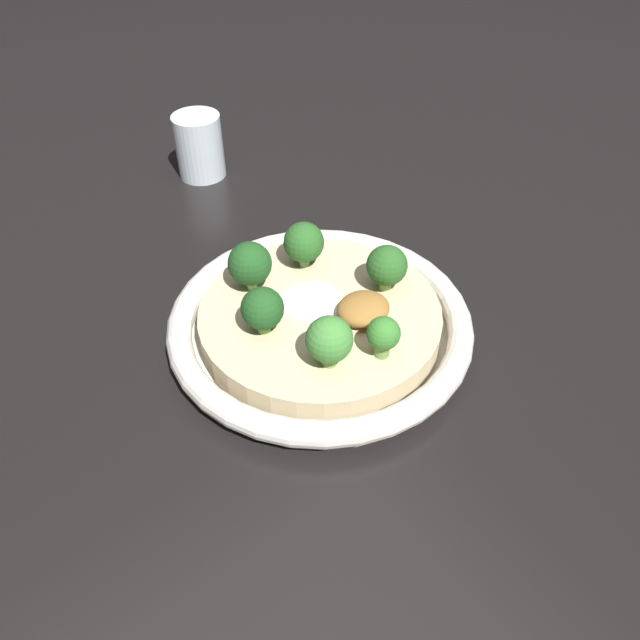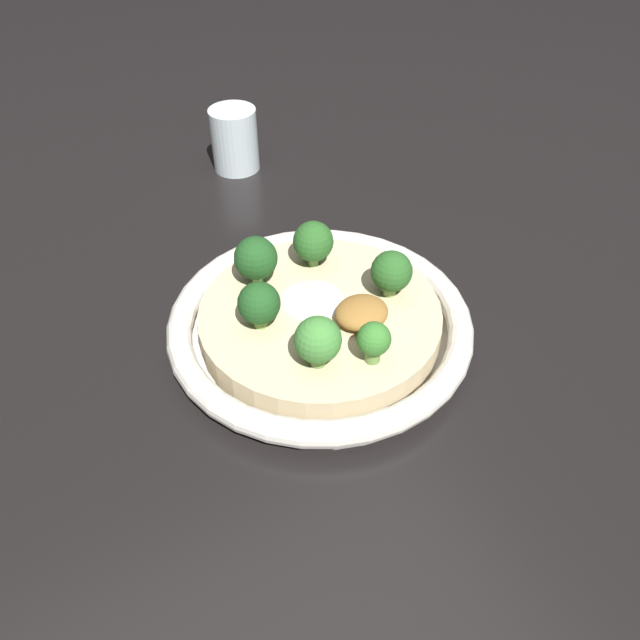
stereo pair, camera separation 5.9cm
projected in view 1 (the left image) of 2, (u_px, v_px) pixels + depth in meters
ground_plane at (320, 337)px, 0.60m from camera, size 6.00×6.00×0.00m
risotto_bowl at (320, 323)px, 0.59m from camera, size 0.29×0.29×0.04m
cheese_sprinkle at (307, 298)px, 0.58m from camera, size 0.06×0.06×0.01m
crispy_onion_garnish at (363, 309)px, 0.56m from camera, size 0.05×0.04×0.02m
broccoli_front_left at (329, 340)px, 0.51m from camera, size 0.04×0.04×0.05m
broccoli_back at (304, 243)px, 0.61m from camera, size 0.04×0.04×0.05m
broccoli_back_left at (250, 264)px, 0.58m from camera, size 0.04×0.04×0.05m
broccoli_front_right at (383, 335)px, 0.52m from camera, size 0.03×0.03×0.04m
broccoli_right at (387, 266)px, 0.58m from camera, size 0.04×0.04×0.05m
broccoli_left at (262, 309)px, 0.54m from camera, size 0.04×0.04×0.05m
drinking_glass at (199, 146)px, 0.81m from camera, size 0.06×0.06×0.08m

